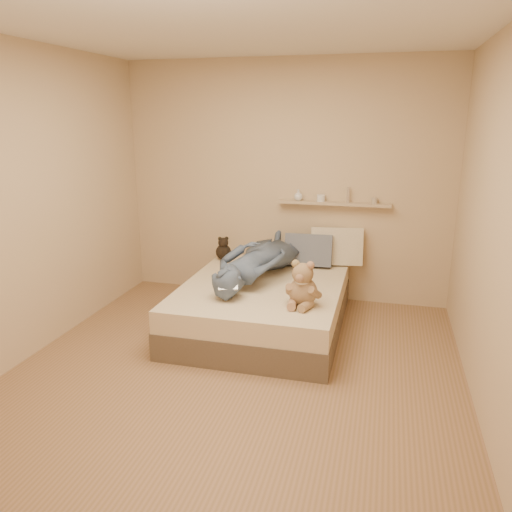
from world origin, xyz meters
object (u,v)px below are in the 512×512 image
(pillow_grey, at_px, (308,250))
(bed, at_px, (263,305))
(wall_shelf, at_px, (334,203))
(pillow_cream, at_px, (336,246))
(teddy_bear, at_px, (303,287))
(dark_plush, at_px, (223,250))
(person, at_px, (259,259))
(game_console, at_px, (228,286))

(pillow_grey, bearing_deg, bed, -115.22)
(wall_shelf, bearing_deg, pillow_cream, -54.67)
(pillow_grey, relative_size, wall_shelf, 0.42)
(teddy_bear, distance_m, dark_plush, 1.61)
(teddy_bear, relative_size, wall_shelf, 0.34)
(pillow_cream, bearing_deg, bed, -126.13)
(dark_plush, height_order, person, person)
(pillow_cream, height_order, wall_shelf, wall_shelf)
(person, bearing_deg, teddy_bear, 141.16)
(pillow_cream, bearing_deg, person, -136.42)
(dark_plush, xyz_separation_m, pillow_grey, (0.96, -0.00, 0.06))
(bed, relative_size, pillow_grey, 3.80)
(teddy_bear, xyz_separation_m, dark_plush, (-1.09, 1.18, -0.05))
(game_console, relative_size, pillow_grey, 0.36)
(game_console, height_order, dark_plush, dark_plush)
(pillow_cream, relative_size, wall_shelf, 0.46)
(dark_plush, distance_m, person, 0.76)
(pillow_grey, relative_size, person, 0.31)
(bed, bearing_deg, pillow_grey, 64.78)
(game_console, bearing_deg, teddy_bear, 8.33)
(bed, height_order, pillow_cream, pillow_cream)
(dark_plush, bearing_deg, game_console, -70.01)
(pillow_cream, bearing_deg, teddy_bear, -96.41)
(pillow_cream, height_order, pillow_grey, pillow_cream)
(dark_plush, distance_m, pillow_cream, 1.25)
(bed, bearing_deg, dark_plush, 132.35)
(bed, bearing_deg, game_console, -106.42)
(game_console, height_order, pillow_grey, pillow_grey)
(bed, xyz_separation_m, wall_shelf, (0.55, 0.91, 0.88))
(pillow_grey, distance_m, person, 0.67)
(bed, distance_m, pillow_cream, 1.11)
(teddy_bear, xyz_separation_m, pillow_grey, (-0.13, 1.17, 0.00))
(game_console, bearing_deg, person, 83.77)
(game_console, relative_size, teddy_bear, 0.45)
(bed, distance_m, person, 0.46)
(game_console, distance_m, person, 0.75)
(teddy_bear, relative_size, pillow_cream, 0.73)
(teddy_bear, bearing_deg, person, 129.93)
(bed, height_order, pillow_grey, pillow_grey)
(game_console, distance_m, teddy_bear, 0.64)
(person, xyz_separation_m, wall_shelf, (0.64, 0.74, 0.46))
(bed, relative_size, pillow_cream, 3.45)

